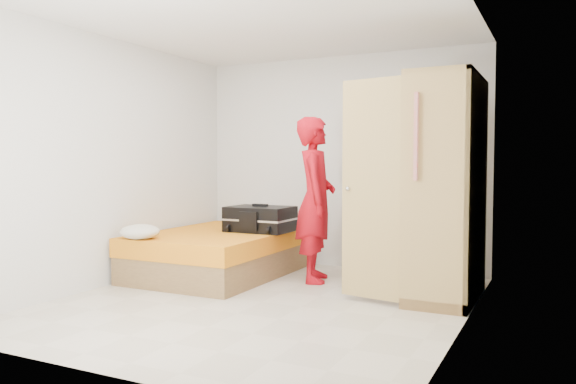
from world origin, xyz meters
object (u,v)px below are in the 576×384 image
at_px(bed, 220,253).
at_px(round_cushion, 140,232).
at_px(person, 316,199).
at_px(wardrobe, 441,194).
at_px(suitcase, 260,219).

height_order(bed, round_cushion, round_cushion).
relative_size(person, round_cushion, 4.40).
height_order(wardrobe, round_cushion, wardrobe).
bearing_deg(wardrobe, bed, 179.14).
bearing_deg(round_cushion, bed, 66.41).
height_order(bed, suitcase, suitcase).
xyz_separation_m(bed, wardrobe, (2.50, -0.04, 0.75)).
bearing_deg(person, round_cushion, 104.55).
distance_m(suitcase, round_cushion, 1.38).
distance_m(wardrobe, round_cushion, 3.05).
relative_size(person, suitcase, 2.41).
relative_size(bed, person, 1.13).
bearing_deg(wardrobe, round_cushion, -163.41).
relative_size(bed, wardrobe, 0.96).
bearing_deg(round_cushion, wardrobe, 16.59).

